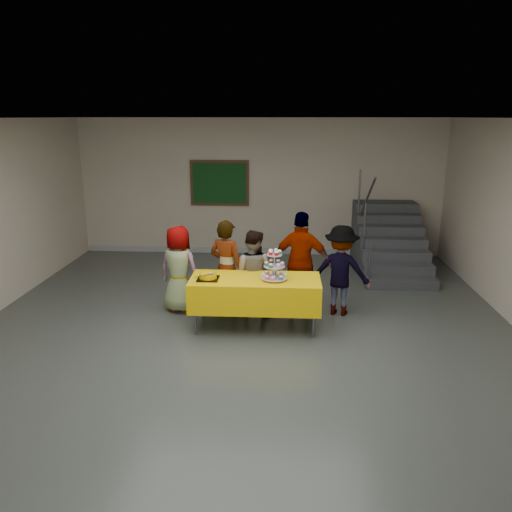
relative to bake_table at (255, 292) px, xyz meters
The scene contains 11 objects.
room_shell 1.78m from the bake_table, 100.79° to the right, with size 10.00×10.04×3.02m.
bake_table is the anchor object (origin of this frame).
cupcake_stand 0.48m from the bake_table, ahead, with size 0.38×0.38×0.44m.
bear_cake 0.73m from the bake_table, behind, with size 0.32×0.36×0.12m.
schoolchild_a 1.40m from the bake_table, 153.44° to the left, with size 0.68×0.44×1.39m, color slate.
schoolchild_b 0.73m from the bake_table, 133.03° to the left, with size 0.55×0.36×1.52m, color slate.
schoolchild_c 0.56m from the bake_table, 97.86° to the left, with size 0.66×0.52×1.36m, color slate.
schoolchild_d 1.02m from the bake_table, 45.85° to the left, with size 0.95×0.40×1.62m, color #5C5C66.
schoolchild_e 1.46m from the bake_table, 26.50° to the left, with size 0.92×0.53×1.43m, color slate.
staircase 4.17m from the bake_table, 52.39° to the left, with size 1.30×2.40×2.04m.
noticeboard 4.39m from the bake_table, 104.12° to the left, with size 1.30×0.05×1.00m.
Camera 1 is at (0.57, -6.00, 3.03)m, focal length 35.00 mm.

